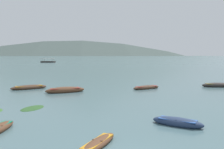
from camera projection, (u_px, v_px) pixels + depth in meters
The scene contains 11 objects.
ground_plane at pixel (97, 56), 1500.63m from camera, with size 6000.00×6000.00×0.00m, color slate.
mountain_2 at pixel (22, 30), 2023.20m from camera, with size 1263.30×1263.30×420.40m, color slate.
mountain_3 at pixel (89, 26), 1818.16m from camera, with size 1946.86×1946.86×452.20m, color #4C5B56.
rowboat_2 at pixel (146, 87), 29.91m from camera, with size 3.99×2.76×0.54m.
rowboat_3 at pixel (65, 90), 27.13m from camera, with size 4.65×2.76×0.78m.
rowboat_4 at pixel (177, 122), 14.40m from camera, with size 3.11×2.59×0.60m.
rowboat_5 at pixel (218, 85), 31.81m from camera, with size 4.24×1.55×0.70m.
rowboat_8 at pixel (97, 144), 11.10m from camera, with size 2.20×3.13×0.39m.
rowboat_9 at pixel (29, 87), 29.80m from camera, with size 4.52×3.32×0.62m.
ferry_0 at pixel (48, 62), 133.96m from camera, with size 8.22×4.77×2.54m.
weed_patch_0 at pixel (33, 108), 19.00m from camera, with size 1.43×2.41×0.14m, color #2D5628.
Camera 1 is at (-1.21, -8.32, 4.24)m, focal length 38.38 mm.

